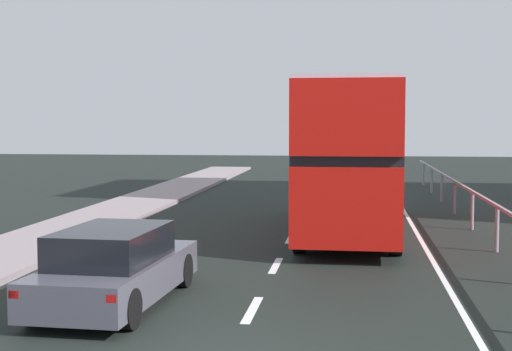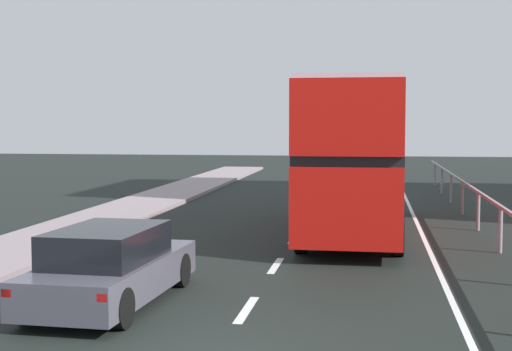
% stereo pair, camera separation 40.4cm
% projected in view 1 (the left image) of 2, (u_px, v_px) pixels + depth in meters
% --- Properties ---
extents(lane_paint_markings, '(3.62, 46.00, 0.01)m').
position_uv_depth(lane_paint_markings, '(371.00, 250.00, 18.57)').
color(lane_paint_markings, silver).
rests_on(lane_paint_markings, ground).
extents(bridge_side_railing, '(0.10, 42.00, 1.16)m').
position_uv_depth(bridge_side_railing, '(497.00, 214.00, 18.29)').
color(bridge_side_railing, gray).
rests_on(bridge_side_railing, ground).
extents(double_decker_bus_red, '(2.75, 10.71, 4.21)m').
position_uv_depth(double_decker_bus_red, '(352.00, 153.00, 21.62)').
color(double_decker_bus_red, red).
rests_on(double_decker_bus_red, ground).
extents(hatchback_car_near, '(1.93, 4.52, 1.36)m').
position_uv_depth(hatchback_car_near, '(115.00, 268.00, 13.03)').
color(hatchback_car_near, '#4D4C58').
rests_on(hatchback_car_near, ground).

